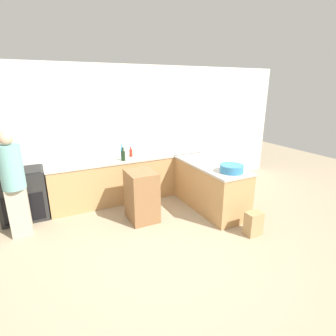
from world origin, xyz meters
The scene contains 12 objects.
ground_plane centered at (0.00, 0.00, 0.00)m, with size 14.00×14.00×0.00m, color tan.
wall_back centered at (0.00, 2.28, 1.35)m, with size 8.00×0.06×2.70m.
counter_back centered at (0.00, 1.96, 0.45)m, with size 3.17×0.62×0.89m.
counter_peninsula centered at (1.24, 0.83, 0.45)m, with size 0.69×1.69×0.89m.
range_oven centered at (-1.96, 1.95, 0.45)m, with size 0.75×0.60×0.90m.
island_table centered at (-0.11, 0.97, 0.45)m, with size 0.47×0.57×0.90m.
mixing_bowl centered at (1.26, 0.27, 0.96)m, with size 0.39×0.39×0.13m.
hot_sauce_bottle centered at (0.08, 2.02, 0.97)m, with size 0.07×0.07×0.20m.
wine_bottle_dark centered at (-0.16, 1.78, 1.00)m, with size 0.08×0.08×0.26m.
dish_soap_bottle centered at (-0.13, 1.94, 1.01)m, with size 0.07×0.07×0.30m.
person_by_range centered at (-2.01, 1.34, 0.91)m, with size 0.33×0.33×1.67m.
paper_bag centered at (1.29, -0.30, 0.19)m, with size 0.26×0.18×0.39m.
Camera 1 is at (-1.58, -3.00, 2.30)m, focal length 28.00 mm.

